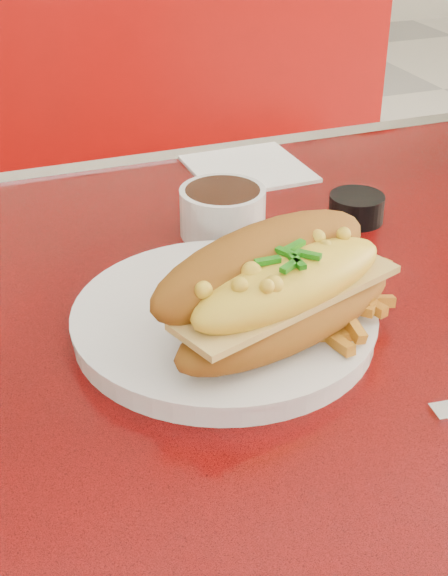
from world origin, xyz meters
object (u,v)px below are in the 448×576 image
object	(u,v)px
fork	(281,290)
gravy_ramekin	(223,210)
dinner_plate	(224,320)
sauce_cup_right	(356,207)
diner_table	(347,456)
mac_hoagie	(280,288)
booth_bench_far	(138,313)

from	to	relation	value
fork	gravy_ramekin	world-z (taller)	gravy_ramekin
dinner_plate	sauce_cup_right	bearing A→B (deg)	35.74
diner_table	dinner_plate	xyz separation A→B (m)	(-0.12, 0.02, 0.17)
dinner_plate	diner_table	bearing A→B (deg)	-7.92
fork	gravy_ramekin	distance (m)	0.15
diner_table	mac_hoagie	world-z (taller)	mac_hoagie
fork	gravy_ramekin	size ratio (longest dim) A/B	1.67
fork	gravy_ramekin	xyz separation A→B (m)	(0.00, 0.15, 0.01)
fork	sauce_cup_right	size ratio (longest dim) A/B	2.19
diner_table	sauce_cup_right	world-z (taller)	sauce_cup_right
gravy_ramekin	booth_bench_far	bearing A→B (deg)	84.76
dinner_plate	fork	distance (m)	0.06
diner_table	gravy_ramekin	bearing A→B (deg)	107.61
booth_bench_far	fork	distance (m)	0.93
dinner_plate	fork	world-z (taller)	same
sauce_cup_right	gravy_ramekin	bearing A→B (deg)	171.18
booth_bench_far	gravy_ramekin	xyz separation A→B (m)	(-0.06, -0.63, 0.51)
diner_table	booth_bench_far	world-z (taller)	booth_bench_far
booth_bench_far	fork	size ratio (longest dim) A/B	7.29
mac_hoagie	fork	world-z (taller)	mac_hoagie
gravy_ramekin	sauce_cup_right	xyz separation A→B (m)	(0.14, -0.02, -0.01)
diner_table	dinner_plate	distance (m)	0.21
dinner_plate	gravy_ramekin	size ratio (longest dim) A/B	3.28
booth_bench_far	sauce_cup_right	world-z (taller)	booth_bench_far
booth_bench_far	sauce_cup_right	xyz separation A→B (m)	(0.08, -0.65, 0.50)
booth_bench_far	dinner_plate	distance (m)	0.94
gravy_ramekin	fork	bearing A→B (deg)	-91.37
mac_hoagie	sauce_cup_right	distance (m)	0.25
mac_hoagie	gravy_ramekin	world-z (taller)	mac_hoagie
fork	sauce_cup_right	world-z (taller)	sauce_cup_right
diner_table	dinner_plate	bearing A→B (deg)	172.08
gravy_ramekin	sauce_cup_right	bearing A→B (deg)	-8.82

